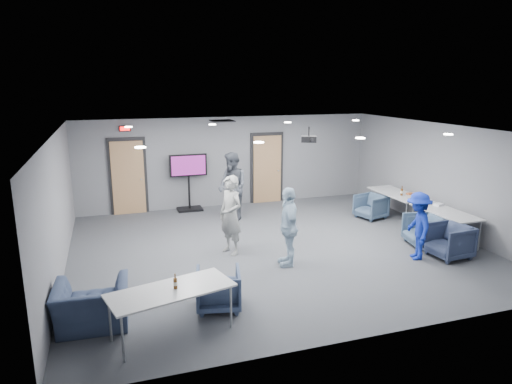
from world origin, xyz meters
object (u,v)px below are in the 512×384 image
object	(u,v)px
table_right_a	(397,195)
projector	(309,139)
chair_front_a	(218,289)
table_right_b	(445,213)
person_c	(288,227)
chair_front_b	(92,306)
person_b	(232,186)
chair_right_b	(424,230)
chair_right_c	(449,241)
person_a	(231,215)
tv_stand	(189,179)
bottle_front	(175,283)
person_d	(418,226)
table_front_left	(171,292)
bottle_right	(402,192)
chair_right_a	(371,206)

from	to	relation	value
table_right_a	projector	xyz separation A→B (m)	(-2.98, -0.58, 1.72)
chair_front_a	table_right_b	world-z (taller)	table_right_b
person_c	table_right_a	xyz separation A→B (m)	(4.10, 2.11, -0.14)
chair_front_b	person_b	bearing A→B (deg)	-122.81
chair_right_b	table_right_a	xyz separation A→B (m)	(0.65, 2.00, 0.33)
chair_right_c	chair_right_b	bearing A→B (deg)	176.13
person_a	chair_right_c	size ratio (longest dim) A/B	2.17
chair_front_a	chair_front_b	world-z (taller)	chair_front_b
chair_right_c	tv_stand	size ratio (longest dim) A/B	0.48
person_b	chair_right_b	world-z (taller)	person_b
person_a	projector	xyz separation A→B (m)	(2.06, 0.53, 1.53)
chair_right_b	tv_stand	size ratio (longest dim) A/B	0.47
person_b	chair_front_b	bearing A→B (deg)	-53.93
bottle_front	tv_stand	bearing A→B (deg)	78.33
chair_right_b	projector	size ratio (longest dim) A/B	1.76
person_d	tv_stand	bearing A→B (deg)	-123.56
chair_front_a	tv_stand	size ratio (longest dim) A/B	0.45
chair_front_a	bottle_front	distance (m)	1.09
bottle_front	person_b	bearing A→B (deg)	66.56
table_front_left	chair_right_c	bearing A→B (deg)	-2.98
chair_front_b	bottle_front	xyz separation A→B (m)	(1.21, -0.59, 0.46)
person_c	bottle_right	size ratio (longest dim) A/B	6.27
person_d	bottle_front	world-z (taller)	person_d
person_a	bottle_right	world-z (taller)	person_a
table_right_a	table_right_b	world-z (taller)	same
person_d	chair_right_a	bearing A→B (deg)	-173.74
chair_right_a	tv_stand	size ratio (longest dim) A/B	0.44
person_b	chair_right_a	xyz separation A→B (m)	(3.68, -1.11, -0.60)
person_d	chair_right_b	distance (m)	1.03
chair_right_a	bottle_right	xyz separation A→B (m)	(0.60, -0.52, 0.49)
person_c	tv_stand	xyz separation A→B (m)	(-1.21, 4.77, 0.12)
person_c	tv_stand	world-z (taller)	tv_stand
person_b	person_d	xyz separation A→B (m)	(2.98, -4.03, -0.20)
person_a	chair_front_a	size ratio (longest dim) A/B	2.35
chair_right_c	projector	world-z (taller)	projector
chair_right_c	table_right_b	size ratio (longest dim) A/B	0.46
person_b	table_right_b	bearing A→B (deg)	35.32
bottle_front	chair_right_a	bearing A→B (deg)	35.71
table_right_b	chair_right_b	bearing A→B (deg)	98.68
tv_stand	person_a	bearing A→B (deg)	-86.12
person_c	table_front_left	bearing A→B (deg)	-41.69
table_front_left	tv_stand	world-z (taller)	tv_stand
bottle_right	tv_stand	distance (m)	6.00
bottle_front	bottle_right	size ratio (longest dim) A/B	0.89
person_d	bottle_right	world-z (taller)	person_d
table_right_a	bottle_right	xyz separation A→B (m)	(-0.05, -0.25, 0.14)
table_right_a	table_front_left	world-z (taller)	same
chair_right_b	chair_front_b	world-z (taller)	chair_right_b
person_a	projector	bearing A→B (deg)	79.47
person_a	projector	size ratio (longest dim) A/B	3.94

